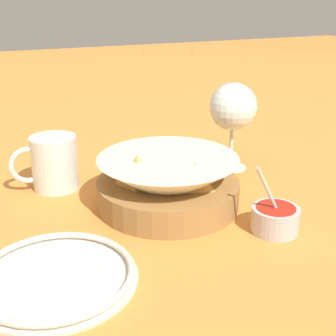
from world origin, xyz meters
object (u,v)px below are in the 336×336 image
(wine_glass, at_px, (233,109))
(beer_mug, at_px, (54,165))
(food_basket, at_px, (168,184))
(sauce_cup, at_px, (275,218))
(side_plate, at_px, (55,276))

(wine_glass, xyz_separation_m, beer_mug, (0.32, -0.03, -0.07))
(food_basket, relative_size, sauce_cup, 2.16)
(wine_glass, bearing_deg, food_basket, 31.18)
(sauce_cup, height_order, beer_mug, sauce_cup)
(food_basket, height_order, side_plate, food_basket)
(sauce_cup, bearing_deg, food_basket, -51.53)
(food_basket, relative_size, wine_glass, 1.37)
(sauce_cup, distance_m, side_plate, 0.31)
(beer_mug, bearing_deg, sauce_cup, 133.83)
(sauce_cup, distance_m, wine_glass, 0.26)
(sauce_cup, relative_size, side_plate, 0.53)
(food_basket, bearing_deg, sauce_cup, 128.47)
(side_plate, bearing_deg, food_basket, -145.26)
(beer_mug, distance_m, side_plate, 0.28)
(food_basket, height_order, sauce_cup, sauce_cup)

